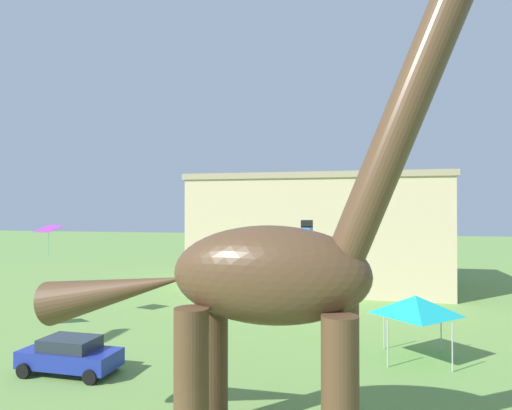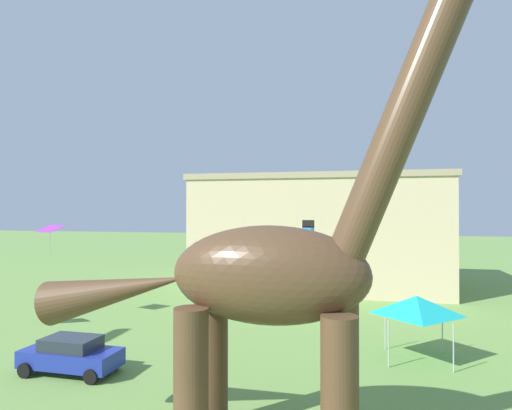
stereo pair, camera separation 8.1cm
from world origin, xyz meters
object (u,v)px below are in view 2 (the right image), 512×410
at_px(dinosaur_sculpture, 267,275).
at_px(kite_mid_center, 308,227).
at_px(kite_mid_right, 50,229).
at_px(parked_sedan_left, 71,354).
at_px(festival_canopy_tent, 417,305).

distance_m(dinosaur_sculpture, kite_mid_center, 20.77).
bearing_deg(dinosaur_sculpture, kite_mid_right, 130.90).
xyz_separation_m(parked_sedan_left, kite_mid_center, (8.36, 16.48, 4.96)).
bearing_deg(kite_mid_right, parked_sedan_left, -47.98).
relative_size(parked_sedan_left, festival_canopy_tent, 1.35).
bearing_deg(kite_mid_center, parked_sedan_left, -116.89).
bearing_deg(parked_sedan_left, kite_mid_center, 64.60).
relative_size(parked_sedan_left, kite_mid_right, 2.08).
relative_size(festival_canopy_tent, kite_mid_right, 1.54).
xyz_separation_m(dinosaur_sculpture, parked_sedan_left, (-9.49, 4.25, -4.33)).
height_order(parked_sedan_left, kite_mid_right, kite_mid_right).
xyz_separation_m(dinosaur_sculpture, kite_mid_center, (-1.13, 20.73, 0.62)).
height_order(parked_sedan_left, kite_mid_center, kite_mid_center).
bearing_deg(parked_sedan_left, kite_mid_right, 133.51).
height_order(dinosaur_sculpture, kite_mid_right, dinosaur_sculpture).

